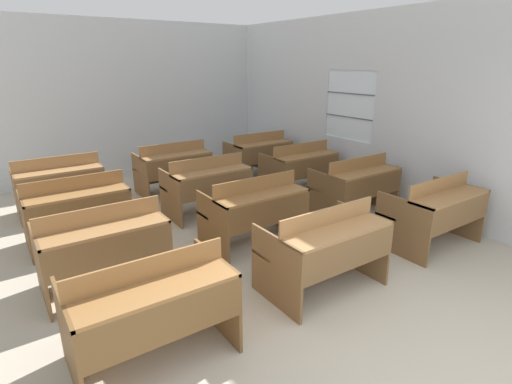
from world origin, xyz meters
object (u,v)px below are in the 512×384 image
bench_front_right (435,210)px  bench_second_center (255,209)px  bench_third_center (207,184)px  bench_back_right (259,153)px  wastepaper_bin (261,158)px  bench_front_center (325,246)px  bench_third_right (300,166)px  bench_front_left (151,306)px  bench_back_left (59,183)px  bench_back_center (174,166)px  bench_third_left (77,208)px  bench_second_left (103,245)px  bench_second_right (356,184)px

bench_front_right → bench_second_center: 2.24m
bench_third_center → bench_back_right: size_ratio=1.00×
wastepaper_bin → bench_front_right: bearing=-96.5°
bench_front_center → bench_third_right: (1.86, 2.58, 0.00)m
bench_front_left → bench_back_left: size_ratio=1.00×
bench_back_center → bench_third_center: bearing=-90.3°
bench_front_center → bench_third_right: same height
bench_back_left → bench_back_right: same height
bench_front_center → bench_back_center: bearing=89.4°
bench_front_left → bench_third_left: bearing=90.3°
bench_front_right → bench_third_left: same height
bench_front_left → bench_front_right: (3.66, -0.01, 0.00)m
bench_third_center → wastepaper_bin: 3.02m
bench_back_right → bench_second_left: bearing=-145.3°
bench_front_left → bench_front_right: size_ratio=1.00×
bench_third_left → bench_third_right: same height
bench_front_center → bench_second_right: (1.86, 1.28, 0.00)m
bench_front_left → bench_second_right: same height
bench_second_center → bench_third_left: 2.25m
bench_third_right → bench_front_center: bearing=-125.8°
bench_second_left → wastepaper_bin: size_ratio=3.25×
bench_back_center → wastepaper_bin: bench_back_center is taller
bench_third_center → bench_second_left: bearing=-145.4°
bench_back_right → wastepaper_bin: bench_back_right is taller
bench_front_right → wastepaper_bin: (0.51, 4.49, -0.29)m
bench_back_left → wastepaper_bin: bench_back_left is taller
bench_second_right → bench_back_right: size_ratio=1.00×
bench_back_center → bench_second_right: bearing=-54.7°
bench_second_center → bench_front_center: bearing=-90.9°
bench_third_center → wastepaper_bin: bench_third_center is taller
bench_third_left → bench_front_center: bearing=-54.7°
bench_back_right → bench_front_left: bearing=-133.6°
bench_front_right → wastepaper_bin: bearing=83.5°
bench_second_left → bench_front_left: bearing=-89.2°
bench_second_right → bench_second_center: bearing=-179.9°
bench_third_right → bench_back_right: size_ratio=1.00×
bench_front_left → bench_second_center: size_ratio=1.00×
bench_back_left → bench_front_left: bearing=-89.9°
bench_second_right → bench_third_right: size_ratio=1.00×
bench_third_left → bench_front_left: bearing=-89.7°
bench_second_right → bench_front_center: bearing=-145.4°
bench_back_right → bench_third_right: bearing=-90.3°
bench_third_left → bench_back_right: size_ratio=1.00×
bench_second_right → bench_third_right: same height
bench_front_center → bench_third_right: bearing=54.2°
bench_front_left → bench_back_right: same height
bench_second_right → bench_back_center: size_ratio=1.00×
bench_second_left → wastepaper_bin: bench_second_left is taller
bench_third_right → bench_third_left: bearing=-179.9°
bench_third_right → bench_back_right: bearing=89.7°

